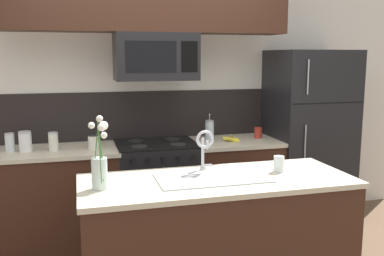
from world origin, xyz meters
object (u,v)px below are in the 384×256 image
object	(u,v)px
stove_range	(157,190)
microwave	(156,57)
drinking_glass	(279,164)
french_press	(209,130)
sink_faucet	(205,145)
storage_jar_short	(53,141)
coffee_tin	(258,133)
flower_vase	(100,168)
storage_jar_medium	(25,141)
banana_bunch	(232,139)
refrigerator	(307,137)
storage_jar_squat	(94,141)
storage_jar_tall	(10,142)

from	to	relation	value
stove_range	microwave	xyz separation A→B (m)	(0.00, -0.02, 1.27)
stove_range	drinking_glass	bearing A→B (deg)	-60.59
french_press	sink_faucet	size ratio (longest dim) A/B	0.87
storage_jar_short	coffee_tin	world-z (taller)	storage_jar_short
coffee_tin	sink_faucet	size ratio (longest dim) A/B	0.36
flower_vase	drinking_glass	bearing A→B (deg)	3.86
storage_jar_medium	coffee_tin	xyz separation A→B (m)	(2.23, 0.06, -0.03)
drinking_glass	microwave	bearing A→B (deg)	119.84
banana_bunch	sink_faucet	distance (m)	1.17
flower_vase	coffee_tin	bearing A→B (deg)	38.90
storage_jar_short	flower_vase	bearing A→B (deg)	-74.89
stove_range	flower_vase	bearing A→B (deg)	-114.69
microwave	flower_vase	bearing A→B (deg)	-115.05
storage_jar_medium	drinking_glass	size ratio (longest dim) A/B	1.55
stove_range	flower_vase	distance (m)	1.53
storage_jar_medium	coffee_tin	world-z (taller)	storage_jar_medium
french_press	coffee_tin	xyz separation A→B (m)	(0.52, -0.01, -0.04)
storage_jar_short	banana_bunch	world-z (taller)	storage_jar_short
stove_range	refrigerator	distance (m)	1.67
sink_faucet	flower_vase	size ratio (longest dim) A/B	0.64
refrigerator	flower_vase	world-z (taller)	refrigerator
microwave	banana_bunch	distance (m)	1.09
banana_bunch	flower_vase	distance (m)	1.81
stove_range	banana_bunch	xyz separation A→B (m)	(0.74, -0.06, 0.47)
storage_jar_medium	banana_bunch	size ratio (longest dim) A/B	0.95
stove_range	banana_bunch	bearing A→B (deg)	-4.75
banana_bunch	refrigerator	bearing A→B (deg)	5.34
refrigerator	banana_bunch	xyz separation A→B (m)	(-0.87, -0.08, 0.03)
coffee_tin	sink_faucet	bearing A→B (deg)	-129.30
stove_range	drinking_glass	distance (m)	1.47
microwave	french_press	bearing A→B (deg)	8.43
banana_bunch	coffee_tin	world-z (taller)	coffee_tin
drinking_glass	flower_vase	xyz separation A→B (m)	(-1.27, -0.09, 0.08)
coffee_tin	drinking_glass	xyz separation A→B (m)	(-0.39, -1.25, 0.00)
microwave	refrigerator	world-z (taller)	microwave
storage_jar_squat	sink_faucet	size ratio (longest dim) A/B	0.42
stove_range	sink_faucet	world-z (taller)	sink_faucet
storage_jar_medium	banana_bunch	world-z (taller)	storage_jar_medium
storage_jar_squat	stove_range	bearing A→B (deg)	3.62
banana_bunch	drinking_glass	size ratio (longest dim) A/B	1.64
drinking_glass	refrigerator	bearing A→B (deg)	52.56
microwave	french_press	world-z (taller)	microwave
coffee_tin	stove_range	bearing A→B (deg)	-177.31
refrigerator	storage_jar_tall	world-z (taller)	refrigerator
stove_range	sink_faucet	size ratio (longest dim) A/B	3.04
banana_bunch	coffee_tin	distance (m)	0.35
banana_bunch	microwave	bearing A→B (deg)	176.86
banana_bunch	french_press	bearing A→B (deg)	147.78
microwave	refrigerator	bearing A→B (deg)	1.46
stove_range	refrigerator	bearing A→B (deg)	0.71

